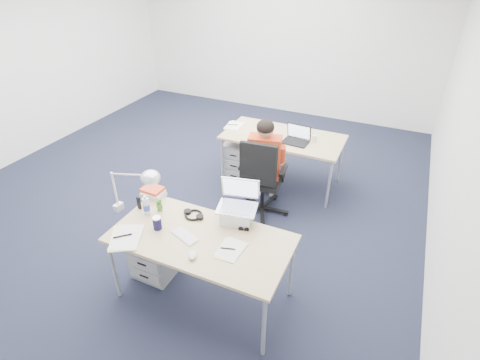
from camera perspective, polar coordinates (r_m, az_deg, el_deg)
name	(u,v)px	position (r m, az deg, el deg)	size (l,w,h in m)	color
floor	(190,194)	(5.21, -7.62, -2.08)	(7.00, 7.00, 0.00)	black
room	(179,69)	(4.49, -9.22, 16.34)	(6.02, 7.02, 2.80)	silver
desk_near	(201,241)	(3.37, -5.99, -9.27)	(1.60, 0.80, 0.73)	tan
desk_far	(283,139)	(5.13, 6.57, 6.19)	(1.60, 0.80, 0.73)	tan
office_chair	(262,192)	(4.66, 3.31, -1.90)	(0.73, 0.73, 1.06)	black
seated_person	(265,163)	(4.64, 3.91, 2.64)	(0.47, 0.72, 1.25)	#C33C1B
drawer_pedestal_near	(158,248)	(3.98, -12.42, -10.12)	(0.40, 0.50, 0.55)	gray
drawer_pedestal_far	(241,158)	(5.46, 0.18, 3.31)	(0.40, 0.50, 0.55)	gray
silver_laptop	(237,204)	(3.39, -0.45, -3.65)	(0.36, 0.28, 0.38)	silver
wireless_keyboard	(185,236)	(3.36, -8.39, -8.42)	(0.27, 0.11, 0.01)	white
computer_mouse	(193,255)	(3.15, -7.24, -11.30)	(0.07, 0.11, 0.04)	white
headphones	(194,214)	(3.58, -7.09, -5.21)	(0.22, 0.17, 0.04)	black
can_koozie	(157,223)	(3.45, -12.51, -6.41)	(0.08, 0.08, 0.13)	#14123A
water_bottle	(146,205)	(3.63, -14.11, -3.74)	(0.06, 0.06, 0.21)	silver
bear_figurine	(159,205)	(3.68, -12.21, -3.67)	(0.07, 0.05, 0.13)	#2D731E
book_stack	(153,192)	(3.89, -13.12, -1.87)	(0.22, 0.17, 0.10)	silver
cordless_phone	(139,203)	(3.74, -15.15, -3.38)	(0.04, 0.02, 0.14)	black
papers_left	(125,238)	(3.46, -17.13, -8.40)	(0.24, 0.34, 0.01)	#FFFC93
papers_right	(230,250)	(3.19, -1.57, -10.61)	(0.19, 0.27, 0.01)	#FFFC93
sunglasses	(244,230)	(3.38, 0.57, -7.56)	(0.10, 0.05, 0.02)	black
desk_lamp	(129,189)	(3.57, -16.61, -1.37)	(0.50, 0.18, 0.57)	silver
dark_laptop	(296,135)	(4.89, 8.52, 6.87)	(0.32, 0.31, 0.24)	black
far_cup	(314,138)	(5.00, 11.26, 6.23)	(0.06, 0.06, 0.09)	white
far_papers	(234,126)	(5.37, -0.96, 8.26)	(0.21, 0.30, 0.01)	white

